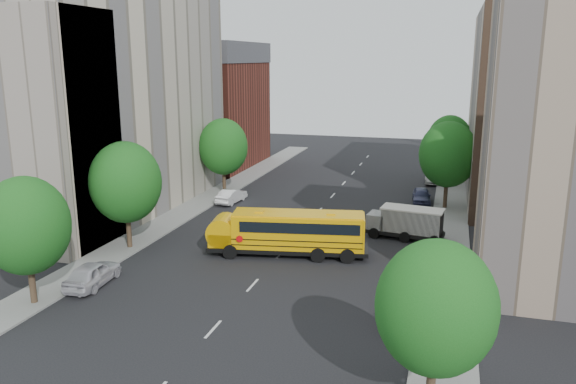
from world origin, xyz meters
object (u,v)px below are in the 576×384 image
at_px(street_tree_5, 449,140).
at_px(street_tree_0, 26,226).
at_px(school_bus, 286,231).
at_px(parked_car_5, 434,176).
at_px(parked_car_4, 422,196).
at_px(parked_car_1, 231,196).
at_px(parked_car_3, 409,311).
at_px(safari_truck, 406,222).
at_px(street_tree_2, 223,147).
at_px(street_tree_4, 448,155).
at_px(parked_car_0, 93,274).
at_px(street_tree_3, 436,308).
at_px(street_tree_1, 126,182).

bearing_deg(street_tree_5, street_tree_0, -118.81).
relative_size(school_bus, parked_car_5, 2.45).
relative_size(parked_car_4, parked_car_5, 0.90).
bearing_deg(parked_car_1, parked_car_3, 136.88).
bearing_deg(safari_truck, school_bus, -134.09).
relative_size(street_tree_0, street_tree_5, 0.99).
xyz_separation_m(street_tree_0, school_bus, (11.45, 11.85, -2.87)).
distance_m(street_tree_2, school_bus, 20.03).
xyz_separation_m(street_tree_0, street_tree_4, (22.00, 28.00, 0.43)).
relative_size(street_tree_4, parked_car_3, 1.67).
bearing_deg(safari_truck, parked_car_4, 95.10).
relative_size(street_tree_4, parked_car_0, 1.80).
xyz_separation_m(street_tree_3, school_bus, (-10.55, 15.85, -2.68)).
height_order(street_tree_3, parked_car_4, street_tree_3).
relative_size(street_tree_5, school_bus, 0.65).
relative_size(street_tree_0, safari_truck, 1.23).
distance_m(street_tree_0, parked_car_1, 24.91).
bearing_deg(street_tree_3, safari_truck, 97.11).
bearing_deg(street_tree_1, street_tree_2, 90.00).
distance_m(street_tree_1, parked_car_1, 15.27).
bearing_deg(street_tree_1, street_tree_4, 39.29).
bearing_deg(street_tree_1, parked_car_1, 81.37).
distance_m(parked_car_0, parked_car_4, 31.92).
bearing_deg(parked_car_5, street_tree_4, -81.56).
height_order(parked_car_3, parked_car_5, parked_car_5).
height_order(parked_car_4, parked_car_5, parked_car_5).
relative_size(street_tree_2, street_tree_3, 1.08).
height_order(street_tree_2, parked_car_4, street_tree_2).
xyz_separation_m(safari_truck, parked_car_5, (1.34, 21.11, -0.53)).
xyz_separation_m(street_tree_0, street_tree_3, (22.00, -4.00, -0.19)).
bearing_deg(street_tree_3, street_tree_5, 90.00).
bearing_deg(safari_truck, street_tree_0, -129.17).
height_order(street_tree_4, street_tree_5, street_tree_4).
relative_size(safari_truck, parked_car_0, 1.33).
height_order(street_tree_4, parked_car_0, street_tree_4).
bearing_deg(parked_car_5, street_tree_2, -150.47).
bearing_deg(street_tree_4, street_tree_2, 180.00).
bearing_deg(parked_car_4, parked_car_3, -93.20).
distance_m(street_tree_4, parked_car_5, 11.97).
height_order(street_tree_5, parked_car_4, street_tree_5).
distance_m(street_tree_0, street_tree_3, 22.36).
height_order(street_tree_2, parked_car_3, street_tree_2).
bearing_deg(street_tree_5, parked_car_5, -146.87).
xyz_separation_m(parked_car_0, parked_car_4, (18.20, 26.23, -0.05)).
bearing_deg(school_bus, parked_car_4, 54.43).
distance_m(street_tree_2, parked_car_0, 25.12).
distance_m(safari_truck, parked_car_4, 11.54).
xyz_separation_m(parked_car_1, parked_car_3, (18.40, -21.03, 0.03)).
bearing_deg(parked_car_4, school_bus, -120.30).
xyz_separation_m(street_tree_1, parked_car_5, (20.60, 29.09, -4.18)).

